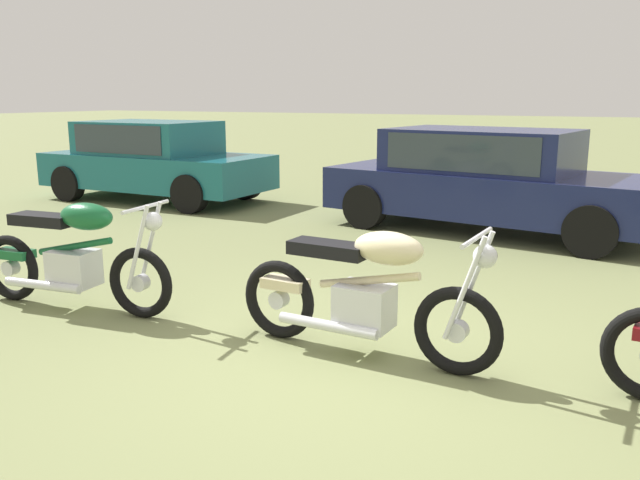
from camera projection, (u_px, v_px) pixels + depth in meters
ground_plane at (339, 364)px, 4.71m from camera, size 120.00×120.00×0.00m
motorcycle_green at (73, 256)px, 5.82m from camera, size 2.06×0.68×1.02m
motorcycle_cream at (365, 293)px, 4.76m from camera, size 2.08×0.64×1.02m
car_teal at (153, 157)px, 11.91m from camera, size 4.19×1.88×1.43m
car_navy at (487, 175)px, 9.18m from camera, size 4.70×2.37×1.43m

